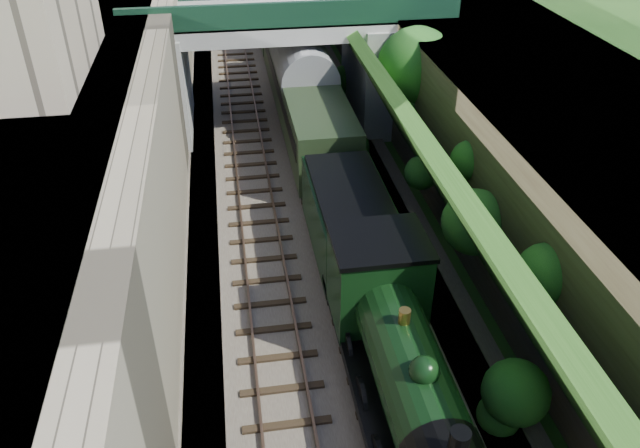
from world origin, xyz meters
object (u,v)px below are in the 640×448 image
(road_bridge, at_px, (296,51))
(tree, at_px, (417,68))
(locomotive, at_px, (402,364))
(tender, at_px, (349,226))

(road_bridge, height_order, tree, road_bridge)
(tree, distance_m, locomotive, 16.25)
(locomotive, bearing_deg, road_bridge, 90.71)
(tree, relative_size, tender, 1.10)
(locomotive, bearing_deg, tree, 72.88)
(road_bridge, distance_m, locomotive, 20.64)
(tree, bearing_deg, road_bridge, 133.61)
(road_bridge, distance_m, tender, 13.39)
(tree, height_order, locomotive, tree)
(tree, bearing_deg, tender, -120.68)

